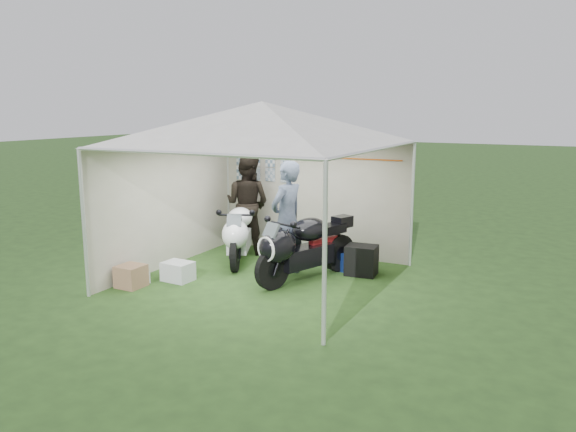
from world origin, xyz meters
name	(u,v)px	position (x,y,z in m)	size (l,w,h in m)	color
ground	(263,279)	(0.00, 0.00, 0.00)	(80.00, 80.00, 0.00)	#233F19
canopy_tent	(263,128)	(0.00, 0.03, 2.58)	(5.66, 5.66, 3.00)	silver
motorcycle_white	(239,232)	(-0.95, 0.76, 0.59)	(1.15, 2.00, 1.06)	black
motorcycle_black	(302,246)	(0.62, 0.23, 0.62)	(1.06, 2.15, 1.10)	black
paddock_stand	(342,260)	(0.98, 1.18, 0.17)	(0.46, 0.29, 0.34)	#1C3DAD
person_dark_jacket	(247,204)	(-1.23, 1.52, 0.99)	(0.96, 0.75, 1.98)	black
person_blue_jacket	(287,219)	(0.23, 0.44, 1.01)	(0.73, 0.48, 2.01)	slate
equipment_box	(361,260)	(1.40, 1.04, 0.26)	(0.53, 0.42, 0.53)	black
crate_0	(178,271)	(-1.26, -0.71, 0.16)	(0.48, 0.38, 0.32)	silver
crate_1	(131,276)	(-1.73, -1.34, 0.18)	(0.41, 0.41, 0.36)	#876347
crate_2	(140,277)	(-1.75, -1.11, 0.10)	(0.27, 0.23, 0.20)	silver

